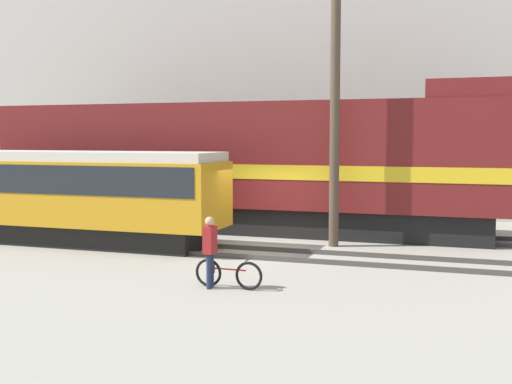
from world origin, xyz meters
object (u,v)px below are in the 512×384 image
Objects in this scene: person at (210,245)px; utility_pole_left at (335,96)px; streetcar at (67,191)px; freight_locomotive at (245,165)px; bicycle at (228,274)px.

utility_pole_left is (1.51, 6.63, 3.80)m from person.
utility_pole_left is at bearing 77.19° from person.
freight_locomotive is at bearing 44.96° from streetcar.
utility_pole_left reaches higher than bicycle.
utility_pole_left is at bearing -30.56° from freight_locomotive.
streetcar is at bearing 150.23° from bicycle.
freight_locomotive is 11.54× the size of bicycle.
freight_locomotive is at bearing 104.87° from person.
utility_pole_left is at bearing 15.14° from streetcar.
utility_pole_left is at bearing 80.35° from bicycle.
utility_pole_left reaches higher than streetcar.
utility_pole_left is (1.10, 6.49, 4.48)m from bicycle.
streetcar is 9.29m from utility_pole_left.
freight_locomotive is 9.46m from bicycle.
streetcar is 6.38× the size of bicycle.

